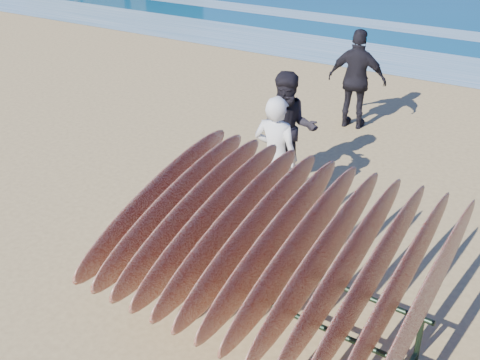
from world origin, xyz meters
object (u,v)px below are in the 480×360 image
at_px(person_dark_b, 357,80).
at_px(person_white, 275,157).
at_px(person_dark_a, 288,131).
at_px(surfboard_rack, 274,244).

bearing_deg(person_dark_b, person_white, 88.40).
relative_size(person_white, person_dark_a, 0.97).
bearing_deg(person_dark_b, surfboard_rack, 97.72).
bearing_deg(person_white, surfboard_rack, 115.45).
bearing_deg(person_white, person_dark_b, -88.51).
distance_m(person_white, person_dark_b, 3.56).
relative_size(person_dark_a, person_dark_b, 0.98).
height_order(surfboard_rack, person_dark_a, person_dark_a).
bearing_deg(surfboard_rack, person_dark_b, 106.65).
xyz_separation_m(surfboard_rack, person_white, (-1.06, 2.02, -0.11)).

